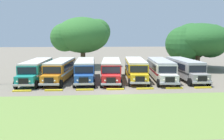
{
  "coord_description": "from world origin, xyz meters",
  "views": [
    {
      "loc": [
        -2.36,
        -25.67,
        6.1
      ],
      "look_at": [
        0.0,
        4.62,
        1.6
      ],
      "focal_mm": 36.46,
      "sensor_mm": 36.0,
      "label": 1
    }
  ],
  "objects_px": {
    "parked_bus_slot_2": "(85,69)",
    "broad_shade_tree": "(82,35)",
    "parked_bus_slot_6": "(184,68)",
    "parked_bus_slot_1": "(61,69)",
    "parked_bus_slot_3": "(111,69)",
    "parked_bus_slot_4": "(136,68)",
    "parked_bus_slot_5": "(161,69)",
    "parked_bus_slot_0": "(37,69)",
    "secondary_tree": "(197,41)"
  },
  "relations": [
    {
      "from": "broad_shade_tree",
      "to": "secondary_tree",
      "type": "xyz_separation_m",
      "value": [
        21.56,
        -3.63,
        -1.06
      ]
    },
    {
      "from": "parked_bus_slot_0",
      "to": "broad_shade_tree",
      "type": "height_order",
      "value": "broad_shade_tree"
    },
    {
      "from": "parked_bus_slot_2",
      "to": "parked_bus_slot_6",
      "type": "distance_m",
      "value": 14.24
    },
    {
      "from": "parked_bus_slot_3",
      "to": "parked_bus_slot_6",
      "type": "height_order",
      "value": "same"
    },
    {
      "from": "parked_bus_slot_0",
      "to": "parked_bus_slot_3",
      "type": "xyz_separation_m",
      "value": [
        10.29,
        -0.22,
        0.0
      ]
    },
    {
      "from": "parked_bus_slot_3",
      "to": "secondary_tree",
      "type": "distance_m",
      "value": 20.11
    },
    {
      "from": "parked_bus_slot_3",
      "to": "parked_bus_slot_5",
      "type": "height_order",
      "value": "same"
    },
    {
      "from": "parked_bus_slot_5",
      "to": "broad_shade_tree",
      "type": "xyz_separation_m",
      "value": [
        -11.66,
        14.1,
        4.74
      ]
    },
    {
      "from": "parked_bus_slot_6",
      "to": "parked_bus_slot_2",
      "type": "bearing_deg",
      "value": -90.57
    },
    {
      "from": "secondary_tree",
      "to": "parked_bus_slot_3",
      "type": "bearing_deg",
      "value": -148.8
    },
    {
      "from": "parked_bus_slot_4",
      "to": "parked_bus_slot_5",
      "type": "xyz_separation_m",
      "value": [
        3.47,
        -0.67,
        0.0
      ]
    },
    {
      "from": "parked_bus_slot_2",
      "to": "parked_bus_slot_6",
      "type": "xyz_separation_m",
      "value": [
        14.24,
        -0.22,
        0.0
      ]
    },
    {
      "from": "parked_bus_slot_1",
      "to": "broad_shade_tree",
      "type": "bearing_deg",
      "value": 175.21
    },
    {
      "from": "parked_bus_slot_2",
      "to": "parked_bus_slot_4",
      "type": "distance_m",
      "value": 7.18
    },
    {
      "from": "parked_bus_slot_0",
      "to": "parked_bus_slot_1",
      "type": "relative_size",
      "value": 0.99
    },
    {
      "from": "parked_bus_slot_1",
      "to": "secondary_tree",
      "type": "bearing_deg",
      "value": 117.69
    },
    {
      "from": "parked_bus_slot_4",
      "to": "broad_shade_tree",
      "type": "height_order",
      "value": "broad_shade_tree"
    },
    {
      "from": "parked_bus_slot_1",
      "to": "parked_bus_slot_5",
      "type": "xyz_separation_m",
      "value": [
        14.09,
        -0.64,
        0.0
      ]
    },
    {
      "from": "parked_bus_slot_2",
      "to": "parked_bus_slot_5",
      "type": "height_order",
      "value": "same"
    },
    {
      "from": "parked_bus_slot_5",
      "to": "parked_bus_slot_6",
      "type": "distance_m",
      "value": 3.6
    },
    {
      "from": "parked_bus_slot_3",
      "to": "parked_bus_slot_5",
      "type": "bearing_deg",
      "value": 92.54
    },
    {
      "from": "parked_bus_slot_2",
      "to": "secondary_tree",
      "type": "relative_size",
      "value": 0.85
    },
    {
      "from": "broad_shade_tree",
      "to": "secondary_tree",
      "type": "relative_size",
      "value": 0.9
    },
    {
      "from": "parked_bus_slot_3",
      "to": "parked_bus_slot_4",
      "type": "bearing_deg",
      "value": 101.54
    },
    {
      "from": "parked_bus_slot_0",
      "to": "parked_bus_slot_4",
      "type": "distance_m",
      "value": 13.83
    },
    {
      "from": "parked_bus_slot_2",
      "to": "parked_bus_slot_3",
      "type": "relative_size",
      "value": 0.99
    },
    {
      "from": "parked_bus_slot_3",
      "to": "parked_bus_slot_4",
      "type": "relative_size",
      "value": 1.0
    },
    {
      "from": "parked_bus_slot_6",
      "to": "parked_bus_slot_5",
      "type": "bearing_deg",
      "value": -84.74
    },
    {
      "from": "parked_bus_slot_4",
      "to": "parked_bus_slot_5",
      "type": "bearing_deg",
      "value": 83.97
    },
    {
      "from": "parked_bus_slot_2",
      "to": "parked_bus_slot_5",
      "type": "xyz_separation_m",
      "value": [
        10.65,
        -0.53,
        0.0
      ]
    },
    {
      "from": "parked_bus_slot_3",
      "to": "parked_bus_slot_4",
      "type": "height_order",
      "value": "same"
    },
    {
      "from": "parked_bus_slot_2",
      "to": "parked_bus_slot_0",
      "type": "bearing_deg",
      "value": -89.49
    },
    {
      "from": "parked_bus_slot_3",
      "to": "secondary_tree",
      "type": "xyz_separation_m",
      "value": [
        16.91,
        10.24,
        3.68
      ]
    },
    {
      "from": "parked_bus_slot_0",
      "to": "parked_bus_slot_3",
      "type": "distance_m",
      "value": 10.3
    },
    {
      "from": "parked_bus_slot_5",
      "to": "parked_bus_slot_6",
      "type": "bearing_deg",
      "value": 100.23
    },
    {
      "from": "parked_bus_slot_2",
      "to": "parked_bus_slot_4",
      "type": "bearing_deg",
      "value": 90.83
    },
    {
      "from": "parked_bus_slot_0",
      "to": "parked_bus_slot_6",
      "type": "xyz_separation_m",
      "value": [
        20.89,
        -0.13,
        0.0
      ]
    },
    {
      "from": "parked_bus_slot_6",
      "to": "parked_bus_slot_4",
      "type": "bearing_deg",
      "value": -92.6
    },
    {
      "from": "parked_bus_slot_3",
      "to": "broad_shade_tree",
      "type": "height_order",
      "value": "broad_shade_tree"
    },
    {
      "from": "parked_bus_slot_2",
      "to": "broad_shade_tree",
      "type": "xyz_separation_m",
      "value": [
        -1.02,
        13.57,
        4.74
      ]
    },
    {
      "from": "parked_bus_slot_5",
      "to": "broad_shade_tree",
      "type": "bearing_deg",
      "value": -135.1
    },
    {
      "from": "parked_bus_slot_5",
      "to": "secondary_tree",
      "type": "height_order",
      "value": "secondary_tree"
    },
    {
      "from": "parked_bus_slot_1",
      "to": "parked_bus_slot_2",
      "type": "relative_size",
      "value": 1.01
    },
    {
      "from": "parked_bus_slot_2",
      "to": "broad_shade_tree",
      "type": "relative_size",
      "value": 0.94
    },
    {
      "from": "parked_bus_slot_1",
      "to": "parked_bus_slot_3",
      "type": "height_order",
      "value": "same"
    },
    {
      "from": "parked_bus_slot_4",
      "to": "parked_bus_slot_5",
      "type": "distance_m",
      "value": 3.54
    },
    {
      "from": "parked_bus_slot_1",
      "to": "secondary_tree",
      "type": "relative_size",
      "value": 0.86
    },
    {
      "from": "parked_bus_slot_4",
      "to": "parked_bus_slot_3",
      "type": "bearing_deg",
      "value": -77.95
    },
    {
      "from": "parked_bus_slot_1",
      "to": "parked_bus_slot_6",
      "type": "relative_size",
      "value": 1.01
    },
    {
      "from": "parked_bus_slot_2",
      "to": "secondary_tree",
      "type": "distance_m",
      "value": 23.12
    }
  ]
}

